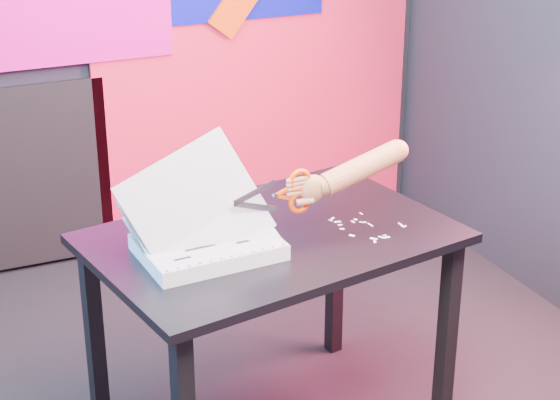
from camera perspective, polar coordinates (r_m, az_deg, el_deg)
name	(u,v)px	position (r m, az deg, el deg)	size (l,w,h in m)	color
room	(244,39)	(2.81, -2.18, 9.80)	(3.01, 3.01, 2.71)	black
backdrop	(136,56)	(4.28, -8.76, 8.70)	(2.88, 0.05, 2.08)	#EC1C3E
work_table	(272,263)	(2.97, -0.51, -3.84)	(1.21, 0.91, 0.75)	black
printout_stack	(207,244)	(2.80, -4.45, -2.69)	(0.47, 0.32, 0.37)	silver
scissors	(294,192)	(2.85, 0.88, 0.48)	(0.26, 0.02, 0.15)	#AFAFB8
hand_forearm	(354,171)	(2.93, 4.52, 1.78)	(0.42, 0.08, 0.16)	#AE7447
paper_clippings	(363,227)	(2.98, 5.09, -1.67)	(0.21, 0.23, 0.00)	silver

